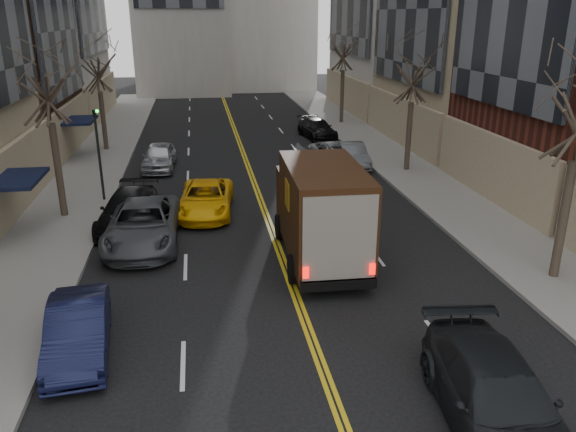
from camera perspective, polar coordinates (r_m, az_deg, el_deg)
name	(u,v)px	position (r m, az deg, el deg)	size (l,w,h in m)	color
sidewalk_left	(88,174)	(33.18, -19.68, 4.01)	(4.00, 66.00, 0.15)	slate
sidewalk_right	(398,162)	(34.66, 11.07, 5.45)	(4.00, 66.00, 0.15)	slate
tree_lf_mid	(43,63)	(25.29, -23.63, 14.01)	(3.20, 3.20, 8.91)	#382D23
tree_lf_far	(96,56)	(38.05, -18.91, 15.14)	(3.20, 3.20, 8.12)	#382D23
tree_rt_mid	(414,60)	(31.77, 12.71, 15.22)	(3.20, 3.20, 8.32)	#382D23
tree_rt_far	(344,38)	(46.01, 5.70, 17.59)	(3.20, 3.20, 9.11)	#382D23
traffic_signal	(98,144)	(27.47, -18.75, 6.92)	(0.29, 0.26, 4.70)	black
ups_truck	(321,212)	(19.97, 3.34, 0.41)	(2.90, 6.73, 3.64)	black
observer_sedan	(497,398)	(13.27, 20.42, -16.94)	(2.84, 5.67, 1.58)	black
taxi	(206,199)	(25.36, -8.37, 1.76)	(2.30, 4.98, 1.38)	#FDBA0A
pedestrian	(324,232)	(20.72, 3.65, -1.63)	(0.65, 0.43, 1.80)	black
parked_lf_b	(78,330)	(15.92, -20.55, -10.77)	(1.47, 4.23, 1.39)	#101334
parked_lf_c	(143,224)	(22.38, -14.52, -0.83)	(2.68, 5.81, 1.62)	#46494D
parked_lf_d	(128,210)	(24.47, -15.90, 0.60)	(2.03, 5.00, 1.45)	black
parked_lf_e	(159,157)	(33.26, -12.96, 5.90)	(1.76, 4.37, 1.49)	#B8BAC1
parked_rt_a	(352,155)	(33.32, 6.54, 6.18)	(1.43, 4.11, 1.35)	#515459
parked_rt_b	(336,155)	(33.17, 4.89, 6.17)	(2.23, 4.83, 1.34)	#A5A8AD
parked_rt_c	(317,129)	(41.04, 2.97, 8.86)	(1.88, 4.63, 1.34)	black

